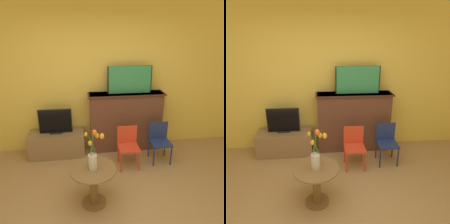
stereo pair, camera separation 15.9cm
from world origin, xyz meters
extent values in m
cube|color=#EAC651|center=(0.00, 2.13, 1.35)|extent=(8.00, 0.06, 2.70)
cube|color=brown|center=(0.50, 1.94, 0.56)|extent=(1.35, 0.32, 1.12)
cube|color=#43271C|center=(0.50, 1.93, 1.11)|extent=(1.41, 0.36, 0.02)
cube|color=black|center=(0.56, 1.95, 1.36)|extent=(0.80, 0.02, 0.49)
cube|color=#338E56|center=(0.56, 1.94, 1.36)|extent=(0.76, 0.02, 0.49)
cube|color=olive|center=(-0.80, 1.86, 0.22)|extent=(1.00, 0.45, 0.44)
cube|color=black|center=(-0.80, 1.86, 0.45)|extent=(0.22, 0.12, 0.02)
cube|color=black|center=(-0.80, 1.87, 0.67)|extent=(0.59, 0.02, 0.45)
cube|color=black|center=(-0.80, 1.86, 0.67)|extent=(0.56, 0.02, 0.42)
cylinder|color=red|center=(0.28, 1.15, 0.17)|extent=(0.02, 0.02, 0.35)
cylinder|color=red|center=(0.58, 1.15, 0.17)|extent=(0.02, 0.02, 0.35)
cylinder|color=red|center=(0.28, 1.45, 0.17)|extent=(0.02, 0.02, 0.35)
cylinder|color=red|center=(0.58, 1.45, 0.17)|extent=(0.02, 0.02, 0.35)
cube|color=red|center=(0.43, 1.30, 0.36)|extent=(0.34, 0.34, 0.03)
cube|color=red|center=(0.43, 1.45, 0.53)|extent=(0.34, 0.02, 0.31)
cylinder|color=navy|center=(0.86, 1.24, 0.17)|extent=(0.02, 0.02, 0.35)
cylinder|color=navy|center=(1.16, 1.24, 0.17)|extent=(0.02, 0.02, 0.35)
cylinder|color=navy|center=(0.86, 1.54, 0.17)|extent=(0.02, 0.02, 0.35)
cylinder|color=navy|center=(1.16, 1.54, 0.17)|extent=(0.02, 0.02, 0.35)
cube|color=navy|center=(1.01, 1.39, 0.36)|extent=(0.34, 0.34, 0.03)
cube|color=navy|center=(1.01, 1.55, 0.53)|extent=(0.34, 0.02, 0.31)
cylinder|color=brown|center=(-0.19, 0.52, 0.01)|extent=(0.33, 0.33, 0.02)
cylinder|color=brown|center=(-0.19, 0.52, 0.26)|extent=(0.11, 0.11, 0.52)
cylinder|color=brown|center=(-0.19, 0.52, 0.53)|extent=(0.59, 0.59, 0.02)
cylinder|color=beige|center=(-0.19, 0.52, 0.64)|extent=(0.11, 0.11, 0.20)
torus|color=beige|center=(-0.19, 0.52, 0.74)|extent=(0.12, 0.12, 0.01)
cylinder|color=#477A2D|center=(-0.21, 0.54, 0.84)|extent=(0.06, 0.06, 0.33)
ellipsoid|color=orange|center=(-0.26, 0.59, 1.00)|extent=(0.04, 0.04, 0.06)
cylinder|color=#477A2D|center=(-0.18, 0.54, 0.85)|extent=(0.03, 0.03, 0.36)
ellipsoid|color=orange|center=(-0.16, 0.56, 1.03)|extent=(0.06, 0.06, 0.08)
cylinder|color=#477A2D|center=(-0.18, 0.54, 0.82)|extent=(0.06, 0.09, 0.29)
ellipsoid|color=orange|center=(-0.13, 0.62, 0.96)|extent=(0.05, 0.05, 0.07)
cylinder|color=#477A2D|center=(-0.21, 0.51, 0.80)|extent=(0.02, 0.03, 0.26)
ellipsoid|color=orange|center=(-0.22, 0.49, 0.93)|extent=(0.05, 0.05, 0.07)
cylinder|color=#477A2D|center=(-0.17, 0.53, 0.84)|extent=(0.11, 0.02, 0.32)
ellipsoid|color=orange|center=(-0.07, 0.54, 0.99)|extent=(0.06, 0.06, 0.08)
camera|label=1|loc=(-0.26, -1.83, 2.19)|focal=35.00mm
camera|label=2|loc=(-0.10, -1.84, 2.19)|focal=35.00mm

